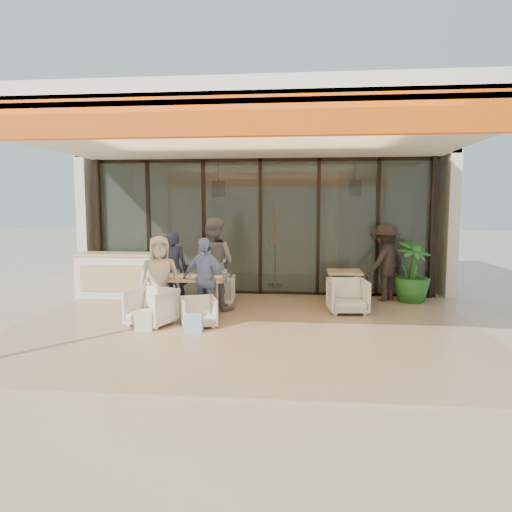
{
  "coord_description": "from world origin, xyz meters",
  "views": [
    {
      "loc": [
        0.93,
        -7.69,
        2.07
      ],
      "look_at": [
        0.1,
        0.9,
        1.15
      ],
      "focal_mm": 32.0,
      "sensor_mm": 36.0,
      "label": 1
    }
  ],
  "objects_px": {
    "chair_far_right": "(218,288)",
    "diner_cream": "(160,278)",
    "chair_near_right": "(199,311)",
    "standing_woman": "(385,263)",
    "chair_far_left": "(180,290)",
    "side_chair": "(348,295)",
    "chair_near_left": "(151,306)",
    "diner_periwinkle": "(204,279)",
    "host_counter": "(118,275)",
    "dining_table": "(188,279)",
    "side_table": "(344,276)",
    "potted_palm": "(412,272)",
    "diner_navy": "(173,270)",
    "diner_grey": "(214,264)"
  },
  "relations": [
    {
      "from": "dining_table",
      "to": "chair_far_left",
      "type": "height_order",
      "value": "dining_table"
    },
    {
      "from": "chair_far_right",
      "to": "diner_grey",
      "type": "height_order",
      "value": "diner_grey"
    },
    {
      "from": "chair_near_left",
      "to": "diner_cream",
      "type": "bearing_deg",
      "value": 109.8
    },
    {
      "from": "diner_navy",
      "to": "potted_palm",
      "type": "xyz_separation_m",
      "value": [
        5.0,
        1.06,
        -0.12
      ]
    },
    {
      "from": "chair_near_left",
      "to": "standing_woman",
      "type": "xyz_separation_m",
      "value": [
        4.45,
        2.58,
        0.49
      ]
    },
    {
      "from": "diner_periwinkle",
      "to": "host_counter",
      "type": "bearing_deg",
      "value": 159.3
    },
    {
      "from": "chair_near_right",
      "to": "standing_woman",
      "type": "distance_m",
      "value": 4.47
    },
    {
      "from": "chair_near_right",
      "to": "potted_palm",
      "type": "distance_m",
      "value": 4.84
    },
    {
      "from": "standing_woman",
      "to": "host_counter",
      "type": "bearing_deg",
      "value": -40.06
    },
    {
      "from": "dining_table",
      "to": "potted_palm",
      "type": "height_order",
      "value": "potted_palm"
    },
    {
      "from": "diner_periwinkle",
      "to": "chair_near_right",
      "type": "bearing_deg",
      "value": -72.71
    },
    {
      "from": "chair_near_right",
      "to": "diner_periwinkle",
      "type": "distance_m",
      "value": 0.69
    },
    {
      "from": "side_table",
      "to": "side_chair",
      "type": "bearing_deg",
      "value": -90.0
    },
    {
      "from": "chair_far_left",
      "to": "chair_near_left",
      "type": "relative_size",
      "value": 0.83
    },
    {
      "from": "chair_near_left",
      "to": "standing_woman",
      "type": "relative_size",
      "value": 0.43
    },
    {
      "from": "side_chair",
      "to": "standing_woman",
      "type": "bearing_deg",
      "value": 48.47
    },
    {
      "from": "chair_far_left",
      "to": "chair_near_right",
      "type": "relative_size",
      "value": 1.03
    },
    {
      "from": "diner_cream",
      "to": "standing_woman",
      "type": "bearing_deg",
      "value": 3.5
    },
    {
      "from": "host_counter",
      "to": "diner_grey",
      "type": "distance_m",
      "value": 2.64
    },
    {
      "from": "diner_cream",
      "to": "chair_far_right",
      "type": "bearing_deg",
      "value": 37.5
    },
    {
      "from": "chair_near_left",
      "to": "standing_woman",
      "type": "distance_m",
      "value": 5.16
    },
    {
      "from": "side_chair",
      "to": "standing_woman",
      "type": "xyz_separation_m",
      "value": [
        0.94,
        1.29,
        0.48
      ]
    },
    {
      "from": "diner_navy",
      "to": "diner_periwinkle",
      "type": "xyz_separation_m",
      "value": [
        0.84,
        -0.9,
        -0.04
      ]
    },
    {
      "from": "chair_far_right",
      "to": "diner_navy",
      "type": "height_order",
      "value": "diner_navy"
    },
    {
      "from": "chair_near_right",
      "to": "diner_periwinkle",
      "type": "bearing_deg",
      "value": 70.2
    },
    {
      "from": "chair_far_right",
      "to": "potted_palm",
      "type": "xyz_separation_m",
      "value": [
        4.16,
        0.56,
        0.34
      ]
    },
    {
      "from": "host_counter",
      "to": "chair_near_left",
      "type": "bearing_deg",
      "value": -56.59
    },
    {
      "from": "side_table",
      "to": "standing_woman",
      "type": "height_order",
      "value": "standing_woman"
    },
    {
      "from": "diner_navy",
      "to": "standing_woman",
      "type": "bearing_deg",
      "value": -168.78
    },
    {
      "from": "chair_near_left",
      "to": "diner_periwinkle",
      "type": "relative_size",
      "value": 0.48
    },
    {
      "from": "potted_palm",
      "to": "chair_near_right",
      "type": "bearing_deg",
      "value": -149.43
    },
    {
      "from": "host_counter",
      "to": "diner_cream",
      "type": "bearing_deg",
      "value": -50.15
    },
    {
      "from": "host_counter",
      "to": "side_table",
      "type": "distance_m",
      "value": 5.09
    },
    {
      "from": "dining_table",
      "to": "standing_woman",
      "type": "height_order",
      "value": "standing_woman"
    },
    {
      "from": "chair_far_left",
      "to": "side_table",
      "type": "height_order",
      "value": "side_table"
    },
    {
      "from": "diner_navy",
      "to": "diner_cream",
      "type": "bearing_deg",
      "value": 86.39
    },
    {
      "from": "diner_periwinkle",
      "to": "side_table",
      "type": "height_order",
      "value": "diner_periwinkle"
    },
    {
      "from": "chair_near_left",
      "to": "standing_woman",
      "type": "bearing_deg",
      "value": 49.9
    },
    {
      "from": "chair_far_right",
      "to": "diner_cream",
      "type": "height_order",
      "value": "diner_cream"
    },
    {
      "from": "side_table",
      "to": "standing_woman",
      "type": "xyz_separation_m",
      "value": [
        0.94,
        0.54,
        0.22
      ]
    },
    {
      "from": "dining_table",
      "to": "side_table",
      "type": "distance_m",
      "value": 3.28
    },
    {
      "from": "standing_woman",
      "to": "potted_palm",
      "type": "xyz_separation_m",
      "value": [
        0.55,
        -0.12,
        -0.18
      ]
    },
    {
      "from": "diner_periwinkle",
      "to": "diner_grey",
      "type": "bearing_deg",
      "value": 107.29
    },
    {
      "from": "chair_near_right",
      "to": "side_chair",
      "type": "bearing_deg",
      "value": 5.98
    },
    {
      "from": "side_table",
      "to": "host_counter",
      "type": "bearing_deg",
      "value": 176.11
    },
    {
      "from": "diner_cream",
      "to": "side_table",
      "type": "relative_size",
      "value": 2.09
    },
    {
      "from": "dining_table",
      "to": "chair_far_left",
      "type": "bearing_deg",
      "value": 113.59
    },
    {
      "from": "host_counter",
      "to": "dining_table",
      "type": "xyz_separation_m",
      "value": [
        1.98,
        -1.43,
        0.15
      ]
    },
    {
      "from": "diner_navy",
      "to": "side_table",
      "type": "distance_m",
      "value": 3.57
    },
    {
      "from": "chair_near_left",
      "to": "side_chair",
      "type": "height_order",
      "value": "side_chair"
    }
  ]
}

